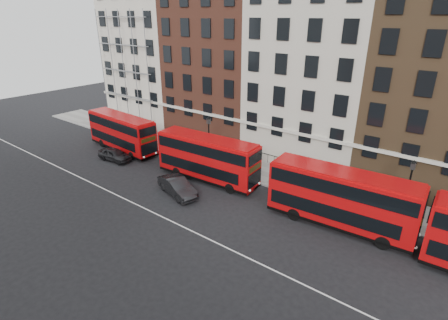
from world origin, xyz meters
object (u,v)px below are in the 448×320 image
Objects in this scene: car_rear at (115,155)px; bus_b at (207,157)px; bus_a at (122,132)px; car_front at (177,187)px; bus_c at (340,197)px.

bus_b is at bearing -82.86° from car_rear.
bus_b reaches higher than bus_a.
bus_a is 13.44m from bus_b.
bus_b is 4.36m from car_front.
bus_b is at bearing 176.33° from bus_c.
bus_c reaches higher than bus_b.
car_rear is 11.35m from car_front.
bus_b is 2.25× the size of car_front.
bus_b is (13.44, -0.00, 0.07)m from bus_a.
bus_b reaches higher than car_front.
bus_b is 13.34m from bus_c.
bus_c is at bearing -3.49° from bus_b.
bus_a is 0.97× the size of bus_b.
car_front is (-0.18, -4.05, -1.62)m from bus_b.
bus_c reaches higher than bus_a.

